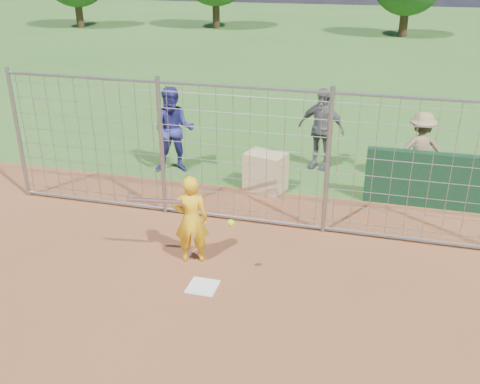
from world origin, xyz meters
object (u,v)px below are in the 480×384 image
(bystander_b, at_px, (321,129))
(bystander_c, at_px, (420,149))
(batter, at_px, (191,220))
(equipment_bin, at_px, (266,172))
(bystander_a, at_px, (174,130))

(bystander_b, height_order, bystander_c, bystander_b)
(batter, height_order, equipment_bin, batter)
(equipment_bin, bearing_deg, bystander_b, 75.12)
(bystander_b, xyz_separation_m, bystander_c, (2.13, -0.46, -0.14))
(bystander_a, bearing_deg, bystander_c, -9.11)
(bystander_c, distance_m, equipment_bin, 3.25)
(batter, xyz_separation_m, equipment_bin, (0.50, 3.08, -0.33))
(bystander_c, bearing_deg, batter, 33.81)
(batter, bearing_deg, bystander_b, -123.96)
(batter, distance_m, bystander_b, 4.85)
(bystander_a, height_order, bystander_b, bystander_a)
(bystander_a, distance_m, bystander_b, 3.28)
(bystander_c, height_order, equipment_bin, bystander_c)
(bystander_a, xyz_separation_m, equipment_bin, (2.20, -0.51, -0.56))
(bystander_a, relative_size, bystander_c, 1.21)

